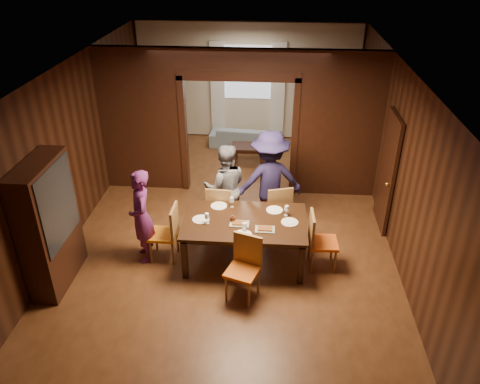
# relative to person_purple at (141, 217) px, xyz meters

# --- Properties ---
(floor) EXTENTS (9.00, 9.00, 0.00)m
(floor) POSITION_rel_person_purple_xyz_m (1.35, 0.85, -0.79)
(floor) COLOR #4F2C16
(floor) RESTS_ON ground
(ceiling) EXTENTS (5.50, 9.00, 0.02)m
(ceiling) POSITION_rel_person_purple_xyz_m (1.35, 0.85, 2.11)
(ceiling) COLOR silver
(ceiling) RESTS_ON room_walls
(room_walls) EXTENTS (5.52, 9.01, 2.90)m
(room_walls) POSITION_rel_person_purple_xyz_m (1.35, 2.74, 0.71)
(room_walls) COLOR black
(room_walls) RESTS_ON floor
(person_purple) EXTENTS (0.57, 0.68, 1.58)m
(person_purple) POSITION_rel_person_purple_xyz_m (0.00, 0.00, 0.00)
(person_purple) COLOR #5F205D
(person_purple) RESTS_ON floor
(person_grey) EXTENTS (0.88, 0.74, 1.61)m
(person_grey) POSITION_rel_person_purple_xyz_m (1.23, 1.04, 0.01)
(person_grey) COLOR slate
(person_grey) RESTS_ON floor
(person_navy) EXTENTS (1.32, 0.95, 1.84)m
(person_navy) POSITION_rel_person_purple_xyz_m (2.00, 1.13, 0.13)
(person_navy) COLOR #1C173B
(person_navy) RESTS_ON floor
(sofa) EXTENTS (1.78, 0.82, 0.51)m
(sofa) POSITION_rel_person_purple_xyz_m (1.34, 4.70, -0.54)
(sofa) COLOR #7B90A1
(sofa) RESTS_ON floor
(serving_bowl) EXTENTS (0.32, 0.32, 0.08)m
(serving_bowl) POSITION_rel_person_purple_xyz_m (1.72, 0.22, 0.01)
(serving_bowl) COLOR black
(serving_bowl) RESTS_ON dining_table
(dining_table) EXTENTS (1.94, 1.20, 0.76)m
(dining_table) POSITION_rel_person_purple_xyz_m (1.64, 0.06, -0.41)
(dining_table) COLOR black
(dining_table) RESTS_ON floor
(coffee_table) EXTENTS (0.80, 0.50, 0.40)m
(coffee_table) POSITION_rel_person_purple_xyz_m (1.47, 3.80, -0.59)
(coffee_table) COLOR black
(coffee_table) RESTS_ON floor
(chair_left) EXTENTS (0.45, 0.45, 0.97)m
(chair_left) POSITION_rel_person_purple_xyz_m (0.32, 0.02, -0.31)
(chair_left) COLOR orange
(chair_left) RESTS_ON floor
(chair_right) EXTENTS (0.46, 0.46, 0.97)m
(chair_right) POSITION_rel_person_purple_xyz_m (2.88, -0.01, -0.31)
(chair_right) COLOR orange
(chair_right) RESTS_ON floor
(chair_far_l) EXTENTS (0.47, 0.47, 0.97)m
(chair_far_l) POSITION_rel_person_purple_xyz_m (1.16, 0.84, -0.31)
(chair_far_l) COLOR #D54B14
(chair_far_l) RESTS_ON floor
(chair_far_r) EXTENTS (0.55, 0.55, 0.97)m
(chair_far_r) POSITION_rel_person_purple_xyz_m (2.14, 0.94, -0.31)
(chair_far_r) COLOR #EE5016
(chair_far_r) RESTS_ON floor
(chair_near) EXTENTS (0.56, 0.56, 0.97)m
(chair_near) POSITION_rel_person_purple_xyz_m (1.66, -0.82, -0.31)
(chair_near) COLOR #C45512
(chair_near) RESTS_ON floor
(hutch) EXTENTS (0.40, 1.20, 2.00)m
(hutch) POSITION_rel_person_purple_xyz_m (-1.18, -0.65, 0.21)
(hutch) COLOR black
(hutch) RESTS_ON floor
(door_right) EXTENTS (0.06, 0.90, 2.10)m
(door_right) POSITION_rel_person_purple_xyz_m (4.05, 1.35, 0.26)
(door_right) COLOR black
(door_right) RESTS_ON floor
(window_far) EXTENTS (1.20, 0.03, 1.30)m
(window_far) POSITION_rel_person_purple_xyz_m (1.35, 5.29, 0.91)
(window_far) COLOR silver
(window_far) RESTS_ON back_wall
(curtain_left) EXTENTS (0.35, 0.06, 2.40)m
(curtain_left) POSITION_rel_person_purple_xyz_m (0.60, 5.25, 0.46)
(curtain_left) COLOR white
(curtain_left) RESTS_ON back_wall
(curtain_right) EXTENTS (0.35, 0.06, 2.40)m
(curtain_right) POSITION_rel_person_purple_xyz_m (2.10, 5.25, 0.46)
(curtain_right) COLOR white
(curtain_right) RESTS_ON back_wall
(plate_left) EXTENTS (0.27, 0.27, 0.01)m
(plate_left) POSITION_rel_person_purple_xyz_m (0.94, 0.03, -0.02)
(plate_left) COLOR white
(plate_left) RESTS_ON dining_table
(plate_far_l) EXTENTS (0.27, 0.27, 0.01)m
(plate_far_l) POSITION_rel_person_purple_xyz_m (1.18, 0.46, -0.02)
(plate_far_l) COLOR white
(plate_far_l) RESTS_ON dining_table
(plate_far_r) EXTENTS (0.27, 0.27, 0.01)m
(plate_far_r) POSITION_rel_person_purple_xyz_m (2.10, 0.40, -0.02)
(plate_far_r) COLOR white
(plate_far_r) RESTS_ON dining_table
(plate_right) EXTENTS (0.27, 0.27, 0.01)m
(plate_right) POSITION_rel_person_purple_xyz_m (2.34, 0.06, -0.02)
(plate_right) COLOR silver
(plate_right) RESTS_ON dining_table
(plate_near) EXTENTS (0.27, 0.27, 0.01)m
(plate_near) POSITION_rel_person_purple_xyz_m (1.64, -0.34, -0.02)
(plate_near) COLOR white
(plate_near) RESTS_ON dining_table
(platter_a) EXTENTS (0.30, 0.20, 0.04)m
(platter_a) POSITION_rel_person_purple_xyz_m (1.56, -0.05, -0.01)
(platter_a) COLOR gray
(platter_a) RESTS_ON dining_table
(platter_b) EXTENTS (0.30, 0.20, 0.04)m
(platter_b) POSITION_rel_person_purple_xyz_m (1.96, -0.18, -0.01)
(platter_b) COLOR gray
(platter_b) RESTS_ON dining_table
(wineglass_left) EXTENTS (0.08, 0.08, 0.18)m
(wineglass_left) POSITION_rel_person_purple_xyz_m (1.06, -0.06, 0.06)
(wineglass_left) COLOR white
(wineglass_left) RESTS_ON dining_table
(wineglass_far) EXTENTS (0.08, 0.08, 0.18)m
(wineglass_far) POSITION_rel_person_purple_xyz_m (1.40, 0.46, 0.06)
(wineglass_far) COLOR silver
(wineglass_far) RESTS_ON dining_table
(wineglass_right) EXTENTS (0.08, 0.08, 0.18)m
(wineglass_right) POSITION_rel_person_purple_xyz_m (2.29, 0.26, 0.06)
(wineglass_right) COLOR white
(wineglass_right) RESTS_ON dining_table
(tumbler) EXTENTS (0.07, 0.07, 0.14)m
(tumbler) POSITION_rel_person_purple_xyz_m (1.65, -0.23, 0.04)
(tumbler) COLOR white
(tumbler) RESTS_ON dining_table
(condiment_jar) EXTENTS (0.08, 0.08, 0.11)m
(condiment_jar) POSITION_rel_person_purple_xyz_m (1.45, 0.01, 0.02)
(condiment_jar) COLOR #4A2011
(condiment_jar) RESTS_ON dining_table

